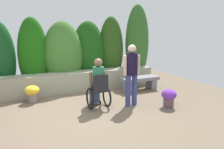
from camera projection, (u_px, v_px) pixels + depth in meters
ground_plane at (84, 112)px, 5.20m from camera, size 10.30×10.30×0.00m
stone_retaining_wall at (67, 82)px, 6.90m from camera, size 6.39×0.56×0.66m
hedge_backdrop at (58, 52)px, 7.18m from camera, size 7.14×1.15×3.05m
stone_bench at (140, 81)px, 7.12m from camera, size 1.34×0.47×0.46m
person_in_wheelchair at (98, 85)px, 5.41m from camera, size 0.53×0.66×1.33m
person_standing_companion at (132, 71)px, 5.49m from camera, size 0.49×0.30×1.66m
flower_pot_purple_near at (32, 92)px, 5.87m from camera, size 0.41×0.41×0.49m
flower_pot_red_accent at (169, 97)px, 5.51m from camera, size 0.40×0.40×0.49m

